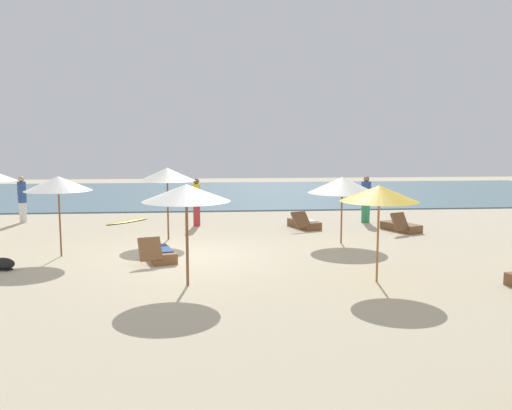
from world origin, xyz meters
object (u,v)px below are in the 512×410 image
(umbrella_0, at_px, (342,185))
(lounger_3, at_px, (160,254))
(lounger_0, at_px, (401,226))
(person_3, at_px, (197,202))
(person_2, at_px, (22,199))
(umbrella_3, at_px, (379,194))
(umbrella_8, at_px, (58,184))
(person_1, at_px, (366,199))
(dog, at_px, (2,263))
(umbrella_4, at_px, (167,174))
(umbrella_1, at_px, (186,193))
(surfboard, at_px, (128,221))
(lounger_2, at_px, (304,223))

(umbrella_0, bearing_deg, lounger_3, -160.71)
(lounger_0, relative_size, person_3, 0.97)
(person_2, relative_size, person_3, 1.01)
(lounger_3, bearing_deg, umbrella_0, 19.29)
(umbrella_3, relative_size, person_2, 1.21)
(lounger_0, distance_m, lounger_3, 8.91)
(umbrella_8, distance_m, person_1, 11.45)
(lounger_3, relative_size, person_1, 0.97)
(dog, bearing_deg, lounger_3, 11.54)
(umbrella_8, distance_m, lounger_0, 11.41)
(umbrella_3, relative_size, lounger_0, 1.26)
(lounger_3, bearing_deg, dog, -168.46)
(umbrella_4, distance_m, umbrella_8, 3.57)
(lounger_0, xyz_separation_m, person_3, (-7.20, 1.81, 0.75))
(umbrella_1, bearing_deg, person_1, 51.97)
(umbrella_3, relative_size, surfboard, 1.11)
(umbrella_0, bearing_deg, umbrella_3, -94.22)
(person_1, distance_m, person_2, 13.40)
(umbrella_4, xyz_separation_m, lounger_2, (4.77, 1.78, -1.94))
(lounger_3, xyz_separation_m, person_2, (-5.92, 7.05, 0.75))
(lounger_0, height_order, person_2, person_2)
(umbrella_1, height_order, person_2, umbrella_1)
(person_3, bearing_deg, lounger_0, -14.09)
(dog, bearing_deg, person_1, 30.56)
(umbrella_3, xyz_separation_m, lounger_0, (2.96, 6.42, -1.84))
(lounger_0, height_order, lounger_3, lounger_0)
(umbrella_0, bearing_deg, person_1, 63.35)
(dog, bearing_deg, lounger_2, 32.84)
(umbrella_1, xyz_separation_m, umbrella_3, (4.26, -0.08, -0.04))
(lounger_3, bearing_deg, lounger_2, 44.82)
(dog, xyz_separation_m, surfboard, (1.91, 7.61, -0.13))
(lounger_3, xyz_separation_m, dog, (-3.78, -0.77, -0.01))
(umbrella_1, height_order, lounger_0, umbrella_1)
(umbrella_1, distance_m, umbrella_8, 4.88)
(lounger_3, distance_m, person_2, 9.23)
(umbrella_4, bearing_deg, person_1, 21.18)
(lounger_3, height_order, dog, lounger_3)
(umbrella_4, relative_size, lounger_0, 1.34)
(lounger_3, height_order, person_3, person_3)
(umbrella_3, xyz_separation_m, person_3, (-4.24, 8.22, -1.09))
(umbrella_0, height_order, person_2, umbrella_0)
(umbrella_3, relative_size, lounger_3, 1.24)
(umbrella_1, distance_m, surfboard, 9.99)
(umbrella_1, xyz_separation_m, umbrella_8, (-3.61, 3.28, -0.04))
(person_3, bearing_deg, person_2, 167.82)
(umbrella_4, height_order, person_1, umbrella_4)
(lounger_2, bearing_deg, dog, -147.16)
(umbrella_3, distance_m, person_3, 9.32)
(surfboard, bearing_deg, umbrella_3, -53.61)
(umbrella_8, bearing_deg, umbrella_0, 8.26)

